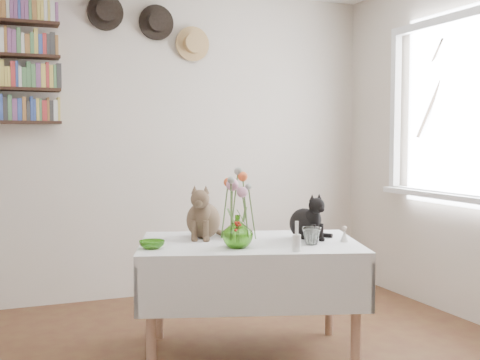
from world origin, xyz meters
name	(u,v)px	position (x,y,z in m)	size (l,w,h in m)	color
room	(246,146)	(0.00, 0.00, 1.25)	(4.08, 4.58, 2.58)	brown
window	(461,122)	(1.97, 0.80, 1.40)	(0.12, 1.52, 1.32)	white
dining_table	(249,270)	(0.31, 0.69, 0.51)	(1.46, 1.16, 0.68)	white
tabby_cat	(203,210)	(0.10, 0.93, 0.85)	(0.22, 0.28, 0.33)	brown
black_cat	(305,215)	(0.65, 0.65, 0.82)	(0.19, 0.24, 0.28)	black
flower_vase	(238,231)	(0.17, 0.53, 0.77)	(0.17, 0.17, 0.18)	#7AD13F
green_bowl	(152,245)	(-0.27, 0.68, 0.70)	(0.14, 0.14, 0.04)	#7AD13F
drinking_glass	(311,236)	(0.60, 0.46, 0.73)	(0.11, 0.11, 0.10)	white
candlestick	(297,241)	(0.42, 0.31, 0.73)	(0.05, 0.05, 0.16)	white
berry_jar	(238,234)	(0.16, 0.51, 0.76)	(0.04, 0.04, 0.18)	white
porcelain_figurine	(344,235)	(0.82, 0.47, 0.72)	(0.05, 0.05, 0.09)	white
flower_bouquet	(237,186)	(0.17, 0.54, 1.02)	(0.17, 0.13, 0.39)	#4C7233
wall_hats	(153,26)	(0.12, 2.19, 2.17)	(0.98, 0.09, 0.48)	black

